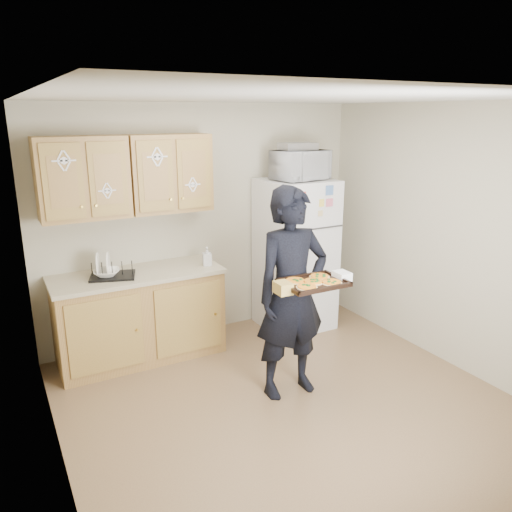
% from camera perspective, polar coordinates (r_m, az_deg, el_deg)
% --- Properties ---
extents(floor, '(3.60, 3.60, 0.00)m').
position_cam_1_polar(floor, '(4.44, 3.98, -16.70)').
color(floor, brown).
rests_on(floor, ground).
extents(ceiling, '(3.60, 3.60, 0.00)m').
position_cam_1_polar(ceiling, '(3.73, 4.75, 17.58)').
color(ceiling, silver).
rests_on(ceiling, wall_back).
extents(wall_back, '(3.60, 0.04, 2.50)m').
position_cam_1_polar(wall_back, '(5.45, -5.97, 3.82)').
color(wall_back, '#ADA68C').
rests_on(wall_back, floor).
extents(wall_front, '(3.60, 0.04, 2.50)m').
position_cam_1_polar(wall_front, '(2.69, 25.97, -10.94)').
color(wall_front, '#ADA68C').
rests_on(wall_front, floor).
extents(wall_left, '(0.04, 3.60, 2.50)m').
position_cam_1_polar(wall_left, '(3.34, -22.76, -5.35)').
color(wall_left, '#ADA68C').
rests_on(wall_left, floor).
extents(wall_right, '(0.04, 3.60, 2.50)m').
position_cam_1_polar(wall_right, '(5.08, 21.67, 1.86)').
color(wall_right, '#ADA68C').
rests_on(wall_right, floor).
extents(refrigerator, '(0.75, 0.70, 1.70)m').
position_cam_1_polar(refrigerator, '(5.66, 4.51, 0.15)').
color(refrigerator, silver).
rests_on(refrigerator, floor).
extents(base_cabinet, '(1.60, 0.60, 0.86)m').
position_cam_1_polar(base_cabinet, '(5.15, -13.12, -6.86)').
color(base_cabinet, olive).
rests_on(base_cabinet, floor).
extents(countertop, '(1.64, 0.64, 0.04)m').
position_cam_1_polar(countertop, '(4.99, -13.44, -2.09)').
color(countertop, '#B4A78A').
rests_on(countertop, base_cabinet).
extents(upper_cab_left, '(0.80, 0.33, 0.75)m').
position_cam_1_polar(upper_cab_left, '(4.84, -19.21, 8.39)').
color(upper_cab_left, olive).
rests_on(upper_cab_left, wall_back).
extents(upper_cab_right, '(0.80, 0.33, 0.75)m').
position_cam_1_polar(upper_cab_right, '(5.04, -9.91, 9.30)').
color(upper_cab_right, olive).
rests_on(upper_cab_right, wall_back).
extents(cereal_box, '(0.20, 0.07, 0.32)m').
position_cam_1_polar(cereal_box, '(6.35, 7.11, -4.72)').
color(cereal_box, '#E2B54F').
rests_on(cereal_box, floor).
extents(person, '(0.68, 0.45, 1.84)m').
position_cam_1_polar(person, '(4.25, 4.11, -4.33)').
color(person, black).
rests_on(person, floor).
extents(baking_tray, '(0.50, 0.37, 0.04)m').
position_cam_1_polar(baking_tray, '(3.96, 6.56, -3.14)').
color(baking_tray, black).
rests_on(baking_tray, person).
extents(pizza_front_left, '(0.17, 0.17, 0.02)m').
position_cam_1_polar(pizza_front_left, '(3.83, 5.82, -3.52)').
color(pizza_front_left, orange).
rests_on(pizza_front_left, baking_tray).
extents(pizza_front_right, '(0.17, 0.17, 0.02)m').
position_cam_1_polar(pizza_front_right, '(3.96, 8.63, -2.97)').
color(pizza_front_right, orange).
rests_on(pizza_front_right, baking_tray).
extents(pizza_back_left, '(0.17, 0.17, 0.02)m').
position_cam_1_polar(pizza_back_left, '(3.96, 4.51, -2.81)').
color(pizza_back_left, orange).
rests_on(pizza_back_left, baking_tray).
extents(pizza_back_right, '(0.17, 0.17, 0.02)m').
position_cam_1_polar(pizza_back_right, '(4.08, 7.27, -2.31)').
color(pizza_back_right, orange).
rests_on(pizza_back_right, baking_tray).
extents(pizza_center, '(0.17, 0.17, 0.02)m').
position_cam_1_polar(pizza_center, '(3.96, 6.57, -2.90)').
color(pizza_center, orange).
rests_on(pizza_center, baking_tray).
extents(microwave, '(0.62, 0.47, 0.32)m').
position_cam_1_polar(microwave, '(5.44, 5.07, 10.30)').
color(microwave, silver).
rests_on(microwave, refrigerator).
extents(foil_pan, '(0.38, 0.28, 0.08)m').
position_cam_1_polar(foil_pan, '(5.44, 4.79, 12.38)').
color(foil_pan, '#B1B2B8').
rests_on(foil_pan, microwave).
extents(dish_rack, '(0.48, 0.42, 0.16)m').
position_cam_1_polar(dish_rack, '(4.89, -16.13, -1.41)').
color(dish_rack, black).
rests_on(dish_rack, countertop).
extents(bowl, '(0.31, 0.31, 0.06)m').
position_cam_1_polar(bowl, '(4.89, -16.70, -1.85)').
color(bowl, white).
rests_on(bowl, dish_rack).
extents(soap_bottle, '(0.10, 0.11, 0.19)m').
position_cam_1_polar(soap_bottle, '(5.08, -5.62, -0.03)').
color(soap_bottle, silver).
rests_on(soap_bottle, countertop).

